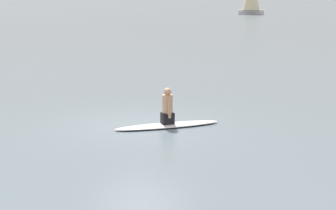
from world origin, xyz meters
TOP-DOWN VIEW (x-y plane):
  - ground_plane at (0.00, 0.00)m, footprint 400.00×400.00m
  - surfboard at (0.76, 0.32)m, footprint 2.16×2.95m
  - person_paddler at (0.76, 0.32)m, footprint 0.42×0.43m

SIDE VIEW (x-z plane):
  - ground_plane at x=0.00m, z-range 0.00..0.00m
  - surfboard at x=0.76m, z-range 0.00..0.10m
  - person_paddler at x=0.76m, z-range 0.05..1.08m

